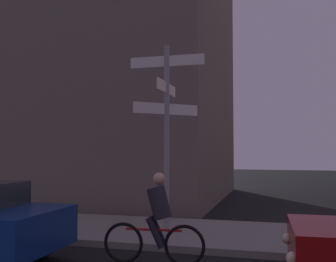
# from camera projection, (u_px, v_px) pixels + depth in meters

# --- Properties ---
(sidewalk_kerb) EXTENTS (40.00, 3.10, 0.14)m
(sidewalk_kerb) POSITION_uv_depth(u_px,v_px,m) (132.00, 230.00, 9.62)
(sidewalk_kerb) COLOR gray
(sidewalk_kerb) RESTS_ON ground_plane
(signpost) EXTENTS (1.70, 1.43, 4.19)m
(signpost) POSITION_uv_depth(u_px,v_px,m) (167.00, 120.00, 8.80)
(signpost) COLOR gray
(signpost) RESTS_ON sidewalk_kerb
(cyclist) EXTENTS (1.82, 0.35, 1.61)m
(cyclist) POSITION_uv_depth(u_px,v_px,m) (156.00, 222.00, 6.96)
(cyclist) COLOR black
(cyclist) RESTS_ON ground_plane
(building_left_block) EXTENTS (12.74, 9.58, 14.17)m
(building_left_block) POSITION_uv_depth(u_px,v_px,m) (78.00, 37.00, 17.83)
(building_left_block) COLOR #6B6056
(building_left_block) RESTS_ON ground_plane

